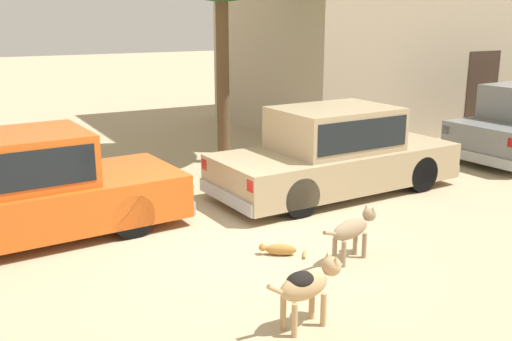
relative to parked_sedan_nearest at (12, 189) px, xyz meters
The scene contains 6 objects.
ground_plane 2.97m from the parked_sedan_nearest, 31.55° to the right, with size 80.00×80.00×0.00m, color tan.
parked_sedan_nearest is the anchor object (origin of this frame).
parked_sedan_second 5.14m from the parked_sedan_nearest, ahead, with size 4.52×1.90×1.48m.
stray_dog_spotted 4.43m from the parked_sedan_nearest, 60.02° to the right, with size 0.96×0.30×0.69m.
stray_dog_tan 4.54m from the parked_sedan_nearest, 37.10° to the right, with size 1.01×0.35×0.64m.
stray_cat 3.67m from the parked_sedan_nearest, 37.14° to the right, with size 0.57×0.46×0.16m.
Camera 1 is at (-3.19, -6.65, 2.98)m, focal length 41.09 mm.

